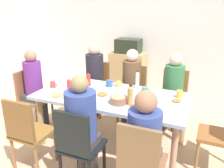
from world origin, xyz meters
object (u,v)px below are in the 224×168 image
object	(u,v)px
person_4	(131,80)
bottle_2	(69,87)
person_3	(173,86)
cup_0	(53,84)
chair_3	(173,95)
bottle_0	(130,95)
person_6	(82,121)
bottle_1	(88,79)
person_0	(34,84)
cup_5	(179,94)
dining_table	(112,100)
plate_1	(176,102)
side_cabinet	(128,74)
cup_4	(119,84)
bottle_3	(137,80)
chair_4	(133,90)
chair_0	(31,95)
cup_1	(109,83)
microwave	(128,46)
plate_0	(102,95)
bowl_0	(118,99)
person_5	(144,137)
chair_6	(78,144)
chair_5	(141,160)
chair_2	(97,84)
cup_3	(134,109)
person_2	(94,73)

from	to	relation	value
person_4	bottle_2	distance (m)	1.12
person_3	cup_0	world-z (taller)	person_3
chair_3	bottle_0	distance (m)	1.16
person_6	bottle_1	bearing A→B (deg)	115.13
person_0	cup_0	bearing A→B (deg)	-9.61
bottle_1	cup_0	bearing A→B (deg)	-147.80
bottle_1	cup_5	bearing A→B (deg)	2.31
person_6	bottle_0	world-z (taller)	person_6
dining_table	cup_5	size ratio (longest dim) A/B	18.03
plate_1	side_cabinet	world-z (taller)	side_cabinet
chair_3	bottle_2	bearing A→B (deg)	-136.97
cup_4	bottle_3	world-z (taller)	bottle_3
person_0	cup_4	xyz separation A→B (m)	(1.23, 0.33, 0.06)
person_3	chair_4	world-z (taller)	person_3
chair_0	side_cabinet	xyz separation A→B (m)	(0.92, 1.86, -0.06)
cup_1	microwave	size ratio (longest dim) A/B	0.24
plate_0	bowl_0	distance (m)	0.31
person_5	chair_6	bearing A→B (deg)	-172.11
chair_5	cup_4	distance (m)	1.40
chair_2	person_6	bearing A→B (deg)	-68.07
cup_3	microwave	world-z (taller)	microwave
chair_2	cup_0	size ratio (longest dim) A/B	8.40
cup_1	cup_3	world-z (taller)	cup_1
chair_4	chair_5	xyz separation A→B (m)	(0.66, -1.72, 0.00)
person_3	bottle_2	bearing A→B (deg)	-139.49
cup_0	person_5	bearing A→B (deg)	-24.63
chair_4	person_6	bearing A→B (deg)	-90.00
chair_3	bottle_0	xyz separation A→B (m)	(-0.34, -1.06, 0.34)
chair_5	person_4	bearing A→B (deg)	111.95
person_4	bottle_3	xyz separation A→B (m)	(0.22, -0.40, 0.14)
bowl_0	bottle_1	xyz separation A→B (m)	(-0.63, 0.41, 0.05)
person_2	person_5	xyz separation A→B (m)	(1.31, -1.54, -0.05)
bottle_2	bottle_3	size ratio (longest dim) A/B	0.92
person_3	chair_4	size ratio (longest dim) A/B	1.32
dining_table	cup_0	size ratio (longest dim) A/B	18.37
person_5	cup_0	distance (m)	1.69
person_4	bowl_0	size ratio (longest dim) A/B	5.76
chair_4	bottle_2	size ratio (longest dim) A/B	3.78
chair_4	person_5	size ratio (longest dim) A/B	0.78
chair_3	bottle_1	size ratio (longest dim) A/B	4.36
person_0	plate_0	bearing A→B (deg)	-3.90
person_3	person_6	distance (m)	1.67
chair_4	cup_3	world-z (taller)	chair_4
chair_0	chair_5	world-z (taller)	same
chair_3	cup_5	distance (m)	0.69
chair_0	cup_1	xyz separation A→B (m)	(1.20, 0.28, 0.27)
cup_0	bottle_1	xyz separation A→B (m)	(0.42, 0.26, 0.05)
chair_3	chair_4	world-z (taller)	same
chair_0	side_cabinet	size ratio (longest dim) A/B	1.00
person_4	bottle_1	distance (m)	0.74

